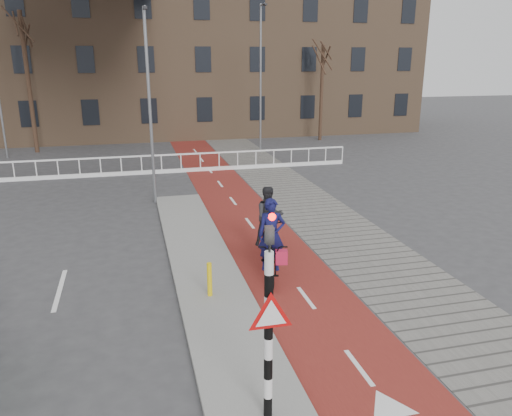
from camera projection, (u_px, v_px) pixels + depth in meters
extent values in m
plane|color=#38383A|center=(270.00, 350.00, 10.18)|extent=(120.00, 120.00, 0.00)
cube|color=maroon|center=(238.00, 208.00, 19.81)|extent=(2.50, 60.00, 0.01)
cube|color=slate|center=(305.00, 203.00, 20.47)|extent=(3.00, 60.00, 0.01)
cube|color=gray|center=(206.00, 273.00, 13.71)|extent=(1.80, 16.00, 0.12)
cylinder|color=black|center=(268.00, 338.00, 7.73)|extent=(0.14, 0.14, 2.88)
imported|color=black|center=(269.00, 226.00, 7.20)|extent=(0.13, 0.16, 0.80)
cylinder|color=#FF0C05|center=(272.00, 217.00, 7.02)|extent=(0.11, 0.02, 0.11)
cylinder|color=yellow|center=(210.00, 279.00, 12.15)|extent=(0.12, 0.12, 0.86)
imported|color=black|center=(271.00, 258.00, 13.38)|extent=(1.19, 2.26, 1.13)
imported|color=#101141|center=(271.00, 235.00, 13.19)|extent=(0.80, 0.61, 1.97)
cube|color=#BD1A3E|center=(281.00, 257.00, 12.85)|extent=(0.34, 0.26, 0.37)
imported|color=black|center=(269.00, 234.00, 15.10)|extent=(0.64, 1.96, 1.17)
imported|color=black|center=(269.00, 216.00, 14.94)|extent=(0.92, 0.73, 1.83)
cube|color=silver|center=(79.00, 159.00, 24.51)|extent=(28.00, 0.08, 0.08)
cube|color=silver|center=(80.00, 176.00, 24.75)|extent=(28.00, 0.10, 0.20)
cube|color=#7F6047|center=(117.00, 54.00, 37.43)|extent=(46.00, 10.00, 12.00)
cylinder|color=black|center=(29.00, 84.00, 30.24)|extent=(0.27, 0.27, 8.39)
cylinder|color=black|center=(322.00, 94.00, 35.16)|extent=(0.24, 0.24, 6.55)
cylinder|color=slate|center=(150.00, 110.00, 19.38)|extent=(0.12, 0.12, 7.54)
cylinder|color=slate|center=(261.00, 81.00, 30.43)|extent=(0.12, 0.12, 8.76)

